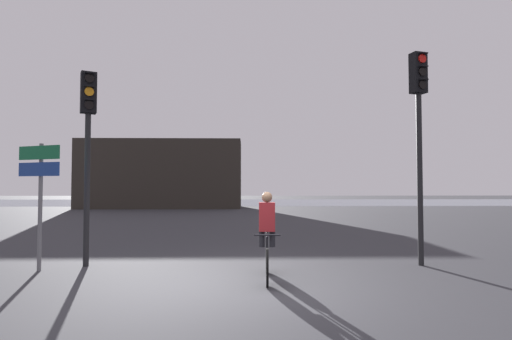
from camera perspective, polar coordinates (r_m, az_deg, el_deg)
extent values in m
plane|color=#333338|center=(7.14, -3.17, -16.33)|extent=(120.00, 120.00, 0.00)
cube|color=slate|center=(41.17, -1.69, -4.62)|extent=(80.00, 16.00, 0.01)
cube|color=#2D2823|center=(31.83, -13.26, -0.60)|extent=(12.22, 4.00, 5.19)
cylinder|color=black|center=(9.47, 22.36, -1.14)|extent=(0.12, 0.12, 3.78)
cube|color=black|center=(9.79, 22.15, 12.68)|extent=(0.38, 0.32, 0.90)
cylinder|color=red|center=(9.77, 22.66, 14.49)|extent=(0.19, 0.08, 0.19)
cube|color=black|center=(9.79, 22.73, 15.13)|extent=(0.22, 0.17, 0.02)
cylinder|color=black|center=(9.69, 22.68, 12.84)|extent=(0.19, 0.08, 0.19)
cube|color=black|center=(9.71, 22.75, 13.49)|extent=(0.22, 0.17, 0.02)
cylinder|color=black|center=(9.62, 22.71, 11.17)|extent=(0.19, 0.08, 0.19)
cube|color=black|center=(9.63, 22.78, 11.83)|extent=(0.22, 0.17, 0.02)
cylinder|color=black|center=(9.39, -23.00, -2.54)|extent=(0.12, 0.12, 3.32)
cube|color=black|center=(9.61, -22.81, 10.13)|extent=(0.39, 0.36, 0.90)
cylinder|color=black|center=(9.54, -22.69, 12.00)|extent=(0.18, 0.11, 0.19)
cube|color=black|center=(9.55, -22.67, 12.67)|extent=(0.22, 0.19, 0.02)
cylinder|color=orange|center=(9.48, -22.72, 10.30)|extent=(0.18, 0.11, 0.19)
cube|color=black|center=(9.48, -22.69, 10.97)|extent=(0.22, 0.19, 0.02)
cylinder|color=black|center=(9.42, -22.74, 8.57)|extent=(0.18, 0.11, 0.19)
cube|color=black|center=(9.42, -22.72, 9.25)|extent=(0.22, 0.19, 0.02)
cylinder|color=slate|center=(9.30, -28.45, -4.66)|extent=(0.08, 0.08, 2.60)
cube|color=#116038|center=(9.28, -28.59, 2.20)|extent=(1.03, 0.45, 0.28)
cube|color=navy|center=(9.26, -28.62, 0.10)|extent=(1.03, 0.45, 0.28)
cylinder|color=black|center=(7.04, 1.62, -13.76)|extent=(0.07, 0.66, 0.66)
cylinder|color=black|center=(8.08, 1.56, -12.27)|extent=(0.07, 0.66, 0.66)
cylinder|color=black|center=(7.48, 1.59, -9.20)|extent=(0.08, 0.84, 0.04)
cylinder|color=black|center=(7.66, 1.58, -10.74)|extent=(0.04, 0.04, 0.55)
cylinder|color=black|center=(7.00, 1.62, -9.27)|extent=(0.46, 0.05, 0.03)
cylinder|color=black|center=(7.63, 0.82, -8.69)|extent=(0.11, 0.11, 0.60)
cylinder|color=black|center=(7.63, 2.34, -8.69)|extent=(0.11, 0.11, 0.60)
cube|color=maroon|center=(7.55, 1.58, -6.70)|extent=(0.31, 0.21, 0.54)
sphere|color=#846047|center=(7.50, 1.58, -3.90)|extent=(0.20, 0.20, 0.20)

